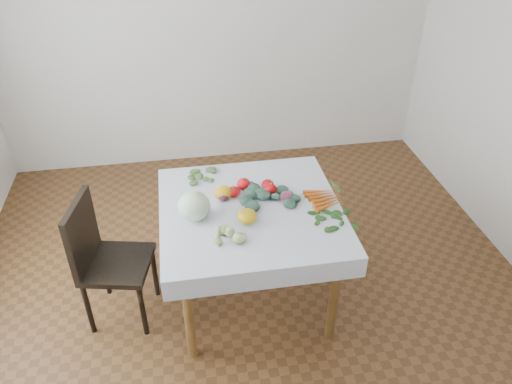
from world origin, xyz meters
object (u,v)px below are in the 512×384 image
table (251,222)px  chair (102,254)px  cabbage (194,206)px  heirloom_back (223,192)px  carrot_bunch (325,198)px

table → chair: chair is taller
cabbage → heirloom_back: 0.27m
cabbage → chair: bearing=176.1°
table → carrot_bunch: carrot_bunch is taller
chair → cabbage: 0.68m
table → cabbage: 0.40m
table → carrot_bunch: 0.49m
chair → carrot_bunch: (1.42, 0.00, 0.26)m
cabbage → heirloom_back: size_ratio=1.68×
table → heirloom_back: size_ratio=8.61×
table → heirloom_back: heirloom_back is taller
chair → table: bearing=-0.3°
cabbage → carrot_bunch: 0.83m
table → carrot_bunch: bearing=1.0°
table → chair: bearing=179.7°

